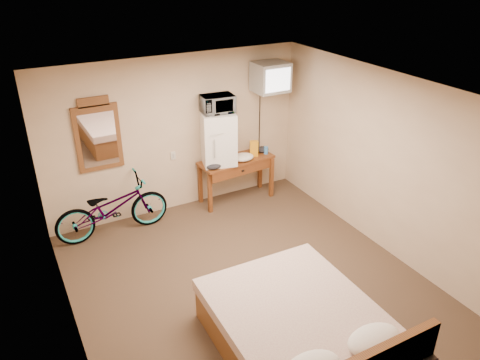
{
  "coord_description": "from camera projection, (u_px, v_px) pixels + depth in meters",
  "views": [
    {
      "loc": [
        -2.38,
        -4.22,
        3.88
      ],
      "look_at": [
        0.23,
        0.62,
        1.14
      ],
      "focal_mm": 35.0,
      "sensor_mm": 36.0,
      "label": 1
    }
  ],
  "objects": [
    {
      "name": "desk",
      "position": [
        237.0,
        167.0,
        7.76
      ],
      "size": [
        1.3,
        0.59,
        0.75
      ],
      "color": "brown",
      "rests_on": "floor"
    },
    {
      "name": "blue_cup",
      "position": [
        266.0,
        150.0,
        7.9
      ],
      "size": [
        0.07,
        0.07,
        0.13
      ],
      "primitive_type": "cylinder",
      "color": "#3C81CF",
      "rests_on": "desk"
    },
    {
      "name": "microwave",
      "position": [
        217.0,
        104.0,
        7.17
      ],
      "size": [
        0.52,
        0.38,
        0.27
      ],
      "primitive_type": "imported",
      "rotation": [
        0.0,
        0.0,
        -0.09
      ],
      "color": "white",
      "rests_on": "mini_fridge"
    },
    {
      "name": "bicycle",
      "position": [
        112.0,
        208.0,
        6.9
      ],
      "size": [
        1.68,
        0.6,
        0.88
      ],
      "primitive_type": "imported",
      "rotation": [
        0.0,
        0.0,
        1.58
      ],
      "color": "black",
      "rests_on": "floor"
    },
    {
      "name": "snack_bag",
      "position": [
        254.0,
        149.0,
        7.78
      ],
      "size": [
        0.15,
        0.12,
        0.27
      ],
      "primitive_type": "cube",
      "rotation": [
        0.0,
        0.0,
        -0.37
      ],
      "color": "orange",
      "rests_on": "desk"
    },
    {
      "name": "cloth_dark_a",
      "position": [
        214.0,
        166.0,
        7.37
      ],
      "size": [
        0.26,
        0.19,
        0.1
      ],
      "primitive_type": "ellipsoid",
      "color": "black",
      "rests_on": "desk"
    },
    {
      "name": "cloth_cream",
      "position": [
        243.0,
        157.0,
        7.66
      ],
      "size": [
        0.36,
        0.28,
        0.11
      ],
      "primitive_type": "ellipsoid",
      "color": "beige",
      "rests_on": "desk"
    },
    {
      "name": "cloth_dark_b",
      "position": [
        263.0,
        149.0,
        7.97
      ],
      "size": [
        0.21,
        0.17,
        0.1
      ],
      "primitive_type": "ellipsoid",
      "color": "black",
      "rests_on": "desk"
    },
    {
      "name": "bed",
      "position": [
        305.0,
        336.0,
        4.82
      ],
      "size": [
        1.61,
        2.12,
        0.9
      ],
      "color": "brown",
      "rests_on": "floor"
    },
    {
      "name": "wall_mirror",
      "position": [
        98.0,
        135.0,
        6.69
      ],
      "size": [
        0.65,
        0.04,
        1.1
      ],
      "color": "brown",
      "rests_on": "room"
    },
    {
      "name": "room",
      "position": [
        248.0,
        197.0,
        5.51
      ],
      "size": [
        4.6,
        4.64,
        2.5
      ],
      "color": "#433321",
      "rests_on": "ground"
    },
    {
      "name": "mini_fridge",
      "position": [
        218.0,
        138.0,
        7.42
      ],
      "size": [
        0.62,
        0.61,
        0.85
      ],
      "color": "white",
      "rests_on": "desk"
    },
    {
      "name": "crt_television",
      "position": [
        270.0,
        77.0,
        7.4
      ],
      "size": [
        0.53,
        0.6,
        0.46
      ],
      "color": "black",
      "rests_on": "room"
    }
  ]
}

